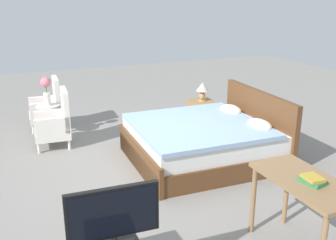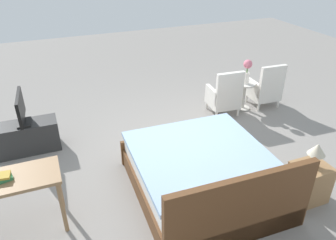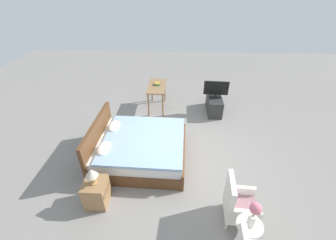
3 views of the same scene
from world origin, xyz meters
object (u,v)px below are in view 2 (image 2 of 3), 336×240
(armchair_by_window_left, at_px, (266,89))
(nightstand, at_px, (309,182))
(tv_flatscreen, at_px, (21,109))
(vanity_desk, at_px, (13,187))
(bed, at_px, (204,175))
(tv_stand, at_px, (28,137))
(table_lamp, at_px, (317,152))
(book_stack, at_px, (2,177))
(side_table, at_px, (244,93))
(flower_vase, at_px, (247,69))
(armchair_by_window_right, at_px, (225,96))

(armchair_by_window_left, xyz_separation_m, nightstand, (1.16, 2.52, -0.11))
(tv_flatscreen, bearing_deg, vanity_desk, 86.31)
(bed, height_order, tv_flatscreen, tv_flatscreen)
(tv_stand, xyz_separation_m, vanity_desk, (0.12, 1.75, 0.40))
(table_lamp, bearing_deg, bed, -26.07)
(nightstand, xyz_separation_m, tv_flatscreen, (3.40, -2.57, 0.49))
(armchair_by_window_left, distance_m, book_stack, 5.06)
(book_stack, bearing_deg, side_table, -157.79)
(flower_vase, distance_m, nightstand, 2.72)
(armchair_by_window_right, xyz_separation_m, flower_vase, (-0.48, -0.04, 0.48))
(armchair_by_window_left, relative_size, flower_vase, 1.93)
(flower_vase, bearing_deg, bed, 45.78)
(bed, relative_size, vanity_desk, 1.96)
(armchair_by_window_right, height_order, side_table, armchair_by_window_right)
(nightstand, distance_m, table_lamp, 0.48)
(armchair_by_window_left, distance_m, armchair_by_window_right, 0.95)
(vanity_desk, height_order, book_stack, book_stack)
(bed, xyz_separation_m, table_lamp, (-1.23, 0.60, 0.45))
(bed, height_order, flower_vase, flower_vase)
(nightstand, distance_m, book_stack, 3.72)
(vanity_desk, bearing_deg, side_table, -157.35)
(bed, distance_m, tv_flatscreen, 2.96)
(armchair_by_window_left, xyz_separation_m, armchair_by_window_right, (0.95, -0.00, 0.00))
(armchair_by_window_left, height_order, side_table, armchair_by_window_left)
(tv_flatscreen, distance_m, vanity_desk, 1.76)
(bed, height_order, nightstand, bed)
(nightstand, distance_m, tv_flatscreen, 4.28)
(side_table, bearing_deg, bed, 45.78)
(flower_vase, bearing_deg, nightstand, 75.07)
(bed, height_order, armchair_by_window_right, bed)
(vanity_desk, bearing_deg, armchair_by_window_right, -155.31)
(tv_flatscreen, bearing_deg, tv_stand, 177.06)
(side_table, bearing_deg, flower_vase, 180.00)
(bed, xyz_separation_m, side_table, (-1.91, -1.96, 0.05))
(table_lamp, relative_size, vanity_desk, 0.32)
(armchair_by_window_right, relative_size, tv_stand, 0.96)
(table_lamp, bearing_deg, armchair_by_window_left, -114.65)
(armchair_by_window_left, relative_size, table_lamp, 2.79)
(bed, xyz_separation_m, flower_vase, (-1.91, -1.96, 0.55))
(bed, bearing_deg, table_lamp, 153.93)
(side_table, relative_size, flower_vase, 1.17)
(armchair_by_window_left, distance_m, nightstand, 2.77)
(table_lamp, distance_m, tv_stand, 4.28)
(bed, distance_m, flower_vase, 2.79)
(table_lamp, distance_m, book_stack, 3.68)
(armchair_by_window_left, bearing_deg, vanity_desk, 20.09)
(armchair_by_window_left, relative_size, book_stack, 3.96)
(bed, xyz_separation_m, book_stack, (2.36, -0.22, 0.50))
(tv_flatscreen, bearing_deg, side_table, 179.93)
(armchair_by_window_left, height_order, tv_flatscreen, tv_flatscreen)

